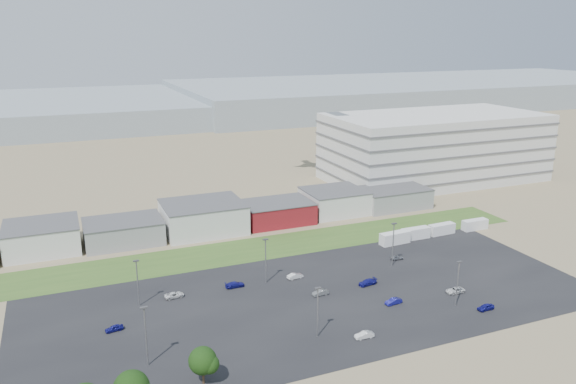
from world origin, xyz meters
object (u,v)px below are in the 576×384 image
parked_car_0 (455,290)px  parked_car_6 (235,285)px  parked_car_1 (394,301)px  parked_car_13 (364,335)px  parked_car_11 (295,276)px  box_trailer_a (395,238)px  parked_car_8 (397,258)px  parked_car_7 (320,293)px  parked_car_12 (368,282)px  parked_car_2 (486,307)px  parked_car_5 (114,328)px  parked_car_9 (174,295)px

parked_car_0 → parked_car_6: size_ratio=0.97×
parked_car_1 → parked_car_13: (-12.36, -9.41, -0.02)m
parked_car_11 → parked_car_1: bearing=-151.5°
box_trailer_a → parked_car_0: bearing=-101.8°
parked_car_6 → parked_car_8: bearing=-92.2°
parked_car_0 → parked_car_7: bearing=-107.1°
parked_car_12 → parked_car_0: bearing=47.9°
parked_car_2 → parked_car_6: (-43.79, 29.62, -0.00)m
parked_car_5 → parked_car_9: size_ratio=0.82×
parked_car_5 → parked_car_8: 68.88m
parked_car_6 → parked_car_8: 41.63m
parked_car_2 → parked_car_8: parked_car_2 is taller
box_trailer_a → parked_car_9: size_ratio=2.05×
parked_car_8 → parked_car_5: bearing=102.7°
parked_car_0 → parked_car_11: (-29.03, 20.00, 0.04)m
parked_car_6 → parked_car_13: parked_car_6 is taller
parked_car_12 → parked_car_11: bearing=-131.6°
parked_car_1 → parked_car_8: parked_car_1 is taller
parked_car_0 → parked_car_12: (-15.45, 10.73, 0.05)m
parked_car_0 → box_trailer_a: bearing=175.2°
box_trailer_a → parked_car_1: (-19.37, -29.50, -0.97)m
parked_car_1 → parked_car_7: parked_car_1 is taller
parked_car_8 → parked_car_9: 55.00m
parked_car_13 → box_trailer_a: bearing=143.7°
parked_car_9 → parked_car_12: 42.31m
parked_car_0 → parked_car_7: 29.21m
parked_car_12 → parked_car_13: 22.94m
parked_car_1 → parked_car_9: size_ratio=0.90×
parked_car_8 → parked_car_12: size_ratio=0.77×
box_trailer_a → parked_car_2: size_ratio=2.31×
parked_car_11 → parked_car_13: bearing=175.9°
parked_car_0 → parked_car_5: size_ratio=1.23×
parked_car_5 → parked_car_13: 46.86m
parked_car_12 → parked_car_13: size_ratio=1.20×
parked_car_11 → parked_car_12: (13.58, -9.26, 0.01)m
parked_car_13 → parked_car_9: bearing=-132.9°
parked_car_8 → parked_car_12: 17.01m
parked_car_11 → parked_car_12: parked_car_12 is taller
parked_car_13 → parked_car_1: bearing=130.1°
parked_car_1 → parked_car_6: size_ratio=0.87×
parked_car_1 → parked_car_8: bearing=139.4°
parked_car_6 → parked_car_7: size_ratio=1.19×
parked_car_9 → parked_car_13: bearing=-141.7°
box_trailer_a → parked_car_6: bearing=-172.9°
parked_car_5 → parked_car_13: (42.26, -20.26, 0.02)m
parked_car_8 → parked_car_11: 27.53m
parked_car_2 → parked_car_5: size_ratio=1.08×
parked_car_0 → parked_car_6: 47.93m
parked_car_7 → parked_car_0: bearing=67.6°
parked_car_1 → parked_car_9: (-41.32, 20.36, -0.04)m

